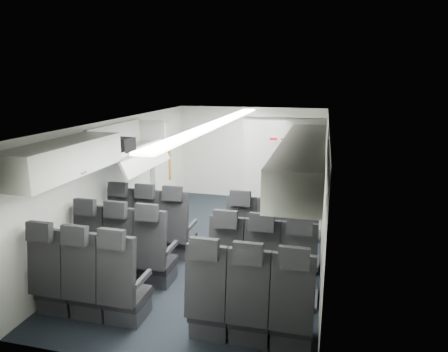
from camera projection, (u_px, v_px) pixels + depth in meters
The scene contains 14 objects.
cabin_shell at pixel (218, 183), 6.54m from camera, with size 3.41×6.01×2.16m.
seat_row_front at pixel (210, 236), 6.21m from camera, with size 3.33×0.56×1.24m.
seat_row_mid at pixel (191, 262), 5.36m from camera, with size 3.33×0.56×1.24m.
seat_row_rear at pixel (166, 296), 4.51m from camera, with size 3.33×0.56×1.24m.
overhead_bin_left_rear at pixel (63, 158), 4.80m from camera, with size 0.53×1.80×0.40m.
overhead_bin_left_front_open at pixel (128, 145), 6.49m from camera, with size 0.64×1.70×0.72m.
overhead_bin_right_rear at pixel (299, 171), 4.15m from camera, with size 0.53×1.80×0.40m.
overhead_bin_right_front at pixel (307, 145), 5.79m from camera, with size 0.53×1.70×0.40m.
bulkhead_partition at pixel (283, 178), 7.07m from camera, with size 1.40×0.15×2.13m.
galley_unit at pixel (290, 163), 8.92m from camera, with size 0.85×0.52×1.90m.
boarding_door at pixel (162, 168), 8.42m from camera, with size 0.12×1.27×1.86m.
flight_attendant at pixel (259, 181), 8.12m from camera, with size 0.56×0.37×1.53m, color black.
carry_on_bag at pixel (118, 146), 6.09m from camera, with size 0.44×0.30×0.26m, color black.
papers at pixel (268, 170), 7.96m from camera, with size 0.20×0.02×0.14m, color white.
Camera 1 is at (1.62, -6.11, 2.81)m, focal length 32.00 mm.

